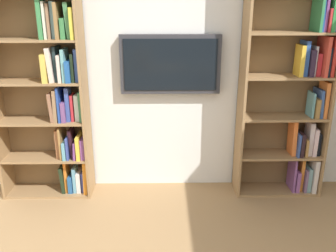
% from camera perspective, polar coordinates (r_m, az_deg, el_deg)
% --- Properties ---
extents(wall_back, '(4.52, 0.06, 2.70)m').
position_cam_1_polar(wall_back, '(3.29, -0.90, 12.47)').
color(wall_back, silver).
rests_on(wall_back, ground).
extents(bookshelf_left, '(0.78, 0.28, 2.23)m').
position_cam_1_polar(bookshelf_left, '(3.37, 19.83, 7.52)').
color(bookshelf_left, '#937047').
rests_on(bookshelf_left, ground).
extents(bookshelf_right, '(0.80, 0.28, 2.15)m').
position_cam_1_polar(bookshelf_right, '(3.32, -18.14, 6.59)').
color(bookshelf_right, '#937047').
rests_on(bookshelf_right, ground).
extents(wall_mounted_tv, '(0.89, 0.07, 0.52)m').
position_cam_1_polar(wall_mounted_tv, '(3.23, 0.34, 9.72)').
color(wall_mounted_tv, '#333338').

